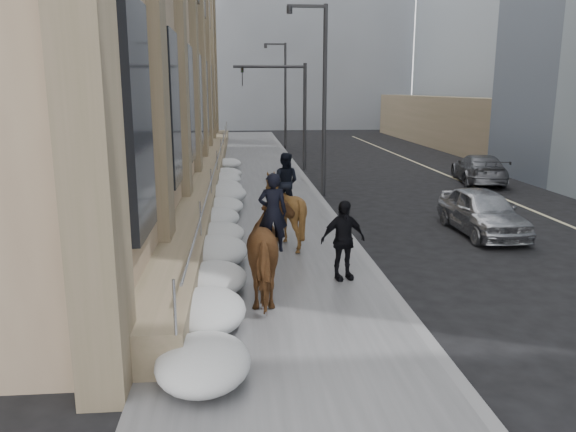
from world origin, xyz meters
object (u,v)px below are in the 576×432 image
object	(u,v)px
pedestrian	(343,240)
car_silver	(482,211)
mounted_horse_right	(284,207)
mounted_horse_left	(274,247)
car_grey	(479,169)

from	to	relation	value
pedestrian	car_silver	bearing A→B (deg)	24.24
mounted_horse_right	car_silver	xyz separation A→B (m)	(6.51, 1.11, -0.51)
mounted_horse_right	mounted_horse_left	bearing A→B (deg)	102.17
mounted_horse_left	pedestrian	xyz separation A→B (m)	(1.72, 1.07, -0.17)
car_silver	car_grey	bearing A→B (deg)	67.05
mounted_horse_left	car_silver	distance (m)	8.93
mounted_horse_left	pedestrian	size ratio (longest dim) A/B	1.42
car_grey	pedestrian	bearing A→B (deg)	66.78
mounted_horse_right	car_grey	xyz separation A→B (m)	(10.63, 10.89, -0.53)
mounted_horse_left	mounted_horse_right	size ratio (longest dim) A/B	1.02
car_silver	car_grey	size ratio (longest dim) A/B	0.88
pedestrian	mounted_horse_right	bearing A→B (deg)	94.81
mounted_horse_right	car_grey	world-z (taller)	mounted_horse_right
mounted_horse_left	car_silver	size ratio (longest dim) A/B	0.63
mounted_horse_left	car_silver	xyz separation A→B (m)	(7.08, 5.41, -0.51)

